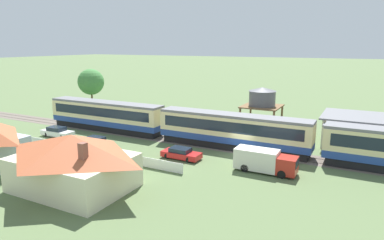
{
  "coord_description": "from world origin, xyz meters",
  "views": [
    {
      "loc": [
        12.42,
        -35.88,
        12.46
      ],
      "look_at": [
        -6.85,
        1.26,
        3.17
      ],
      "focal_mm": 32.0,
      "sensor_mm": 36.0,
      "label": 1
    }
  ],
  "objects": [
    {
      "name": "yard_tree_0",
      "position": [
        -35.45,
        13.86,
        5.33
      ],
      "size": [
        5.01,
        5.01,
        7.84
      ],
      "color": "brown",
      "rests_on": "ground_plane"
    },
    {
      "name": "cottage_terracotta_roof_2",
      "position": [
        -9.77,
        -15.61,
        2.55
      ],
      "size": [
        10.53,
        7.56,
        4.91
      ],
      "color": "beige",
      "rests_on": "ground_plane"
    },
    {
      "name": "ground_plane",
      "position": [
        0.0,
        0.0,
        0.0
      ],
      "size": [
        600.0,
        600.0,
        0.0
      ],
      "primitive_type": "plane",
      "color": "#566B42"
    },
    {
      "name": "picket_fence_front",
      "position": [
        -16.62,
        -8.25,
        0.53
      ],
      "size": [
        27.44,
        0.06,
        1.05
      ],
      "primitive_type": "cube",
      "color": "white",
      "rests_on": "ground_plane"
    },
    {
      "name": "passenger_train",
      "position": [
        -1.44,
        1.97,
        2.38
      ],
      "size": [
        58.78,
        2.89,
        4.3
      ],
      "color": "#234293",
      "rests_on": "ground_plane"
    },
    {
      "name": "railway_track",
      "position": [
        0.95,
        1.97,
        0.01
      ],
      "size": [
        116.59,
        3.6,
        0.04
      ],
      "color": "#665B51",
      "rests_on": "ground_plane"
    },
    {
      "name": "water_tower",
      "position": [
        -0.32,
        9.48,
        5.25
      ],
      "size": [
        5.08,
        5.08,
        6.77
      ],
      "color": "brown",
      "rests_on": "ground_plane"
    },
    {
      "name": "parked_car_red",
      "position": [
        -5.38,
        -4.22,
        0.59
      ],
      "size": [
        4.47,
        1.86,
        1.22
      ],
      "rotation": [
        0.0,
        0.0,
        -0.02
      ],
      "color": "red",
      "rests_on": "ground_plane"
    },
    {
      "name": "station_building",
      "position": [
        13.11,
        10.56,
        1.92
      ],
      "size": [
        11.27,
        9.17,
        3.79
      ],
      "color": "beige",
      "rests_on": "ground_plane"
    },
    {
      "name": "delivery_truck_red",
      "position": [
        3.94,
        -3.97,
        1.17
      ],
      "size": [
        6.11,
        2.04,
        2.25
      ],
      "color": "#B2281E",
      "rests_on": "ground_plane"
    },
    {
      "name": "parked_car_grey",
      "position": [
        -16.64,
        -5.46,
        0.64
      ],
      "size": [
        4.17,
        1.88,
        1.36
      ],
      "rotation": [
        0.0,
        0.0,
        0.0
      ],
      "color": "gray",
      "rests_on": "ground_plane"
    },
    {
      "name": "parked_car_white",
      "position": [
        -25.07,
        -3.95,
        0.64
      ],
      "size": [
        4.8,
        1.83,
        1.36
      ],
      "rotation": [
        0.0,
        0.0,
        0.02
      ],
      "color": "white",
      "rests_on": "ground_plane"
    }
  ]
}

